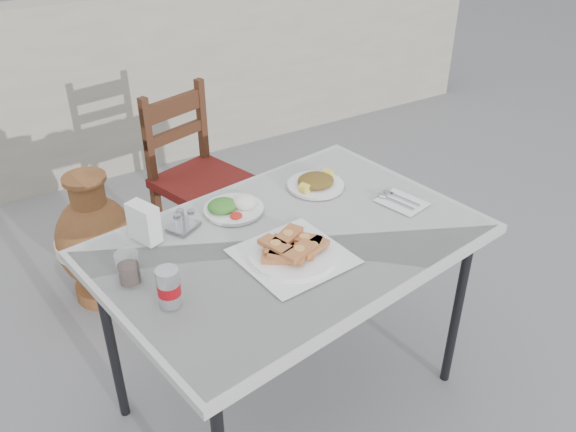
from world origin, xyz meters
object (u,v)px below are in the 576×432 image
napkin_holder (144,223)px  chair (197,177)px  pide_plate (293,249)px  cola_glass (129,270)px  condiment_caddy (183,222)px  soda_can (169,287)px  terracotta_urn (97,242)px  salad_chopped_plate (316,182)px  cafe_table (290,250)px  salad_rice_plate (233,206)px

napkin_holder → chair: (0.57, 0.91, -0.40)m
pide_plate → cola_glass: size_ratio=3.46×
condiment_caddy → soda_can: bearing=-118.2°
condiment_caddy → terracotta_urn: bearing=100.9°
salad_chopped_plate → cafe_table: bearing=-137.1°
cola_glass → condiment_caddy: size_ratio=0.80×
napkin_holder → pide_plate: bearing=-63.7°
cafe_table → pide_plate: (-0.05, -0.11, 0.09)m
napkin_holder → cola_glass: bearing=-143.1°
cafe_table → condiment_caddy: condiment_caddy is taller
cafe_table → pide_plate: bearing=-117.2°
chair → condiment_caddy: bearing=-132.0°
cola_glass → napkin_holder: napkin_holder is taller
terracotta_urn → salad_chopped_plate: bearing=-47.8°
condiment_caddy → chair: (0.43, 0.91, -0.35)m
cafe_table → pide_plate: pide_plate is taller
terracotta_urn → chair: bearing=7.2°
cola_glass → napkin_holder: 0.24m
salad_chopped_plate → chair: 0.98m
condiment_caddy → chair: 1.07m
salad_chopped_plate → cola_glass: bearing=-166.0°
pide_plate → soda_can: (-0.45, -0.02, 0.03)m
cafe_table → soda_can: soda_can is taller
pide_plate → soda_can: soda_can is taller
chair → terracotta_urn: chair is taller
cafe_table → napkin_holder: 0.53m
pide_plate → condiment_caddy: (-0.25, 0.36, -0.01)m
salad_rice_plate → condiment_caddy: size_ratio=1.70×
napkin_holder → condiment_caddy: bearing=-22.3°
condiment_caddy → salad_chopped_plate: bearing=1.1°
condiment_caddy → terracotta_urn: 1.00m
cafe_table → terracotta_urn: bearing=113.2°
cafe_table → cola_glass: size_ratio=13.47×
salad_rice_plate → chair: 0.99m
pide_plate → chair: (0.18, 1.27, -0.36)m
pide_plate → soda_can: bearing=-177.7°
salad_chopped_plate → chair: size_ratio=0.25×
cafe_table → soda_can: (-0.51, -0.13, 0.12)m
terracotta_urn → cola_glass: bearing=-96.0°
salad_chopped_plate → cola_glass: size_ratio=2.14×
cola_glass → terracotta_urn: (0.11, 1.04, -0.55)m
cola_glass → condiment_caddy: (0.27, 0.20, -0.02)m
salad_rice_plate → napkin_holder: (-0.35, -0.01, 0.05)m
soda_can → terracotta_urn: bearing=88.1°
napkin_holder → terracotta_urn: size_ratio=0.20×
soda_can → cola_glass: soda_can is taller
pide_plate → cola_glass: cola_glass is taller
pide_plate → salad_chopped_plate: (0.34, 0.37, -0.01)m
salad_rice_plate → napkin_holder: napkin_holder is taller
napkin_holder → condiment_caddy: napkin_holder is taller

